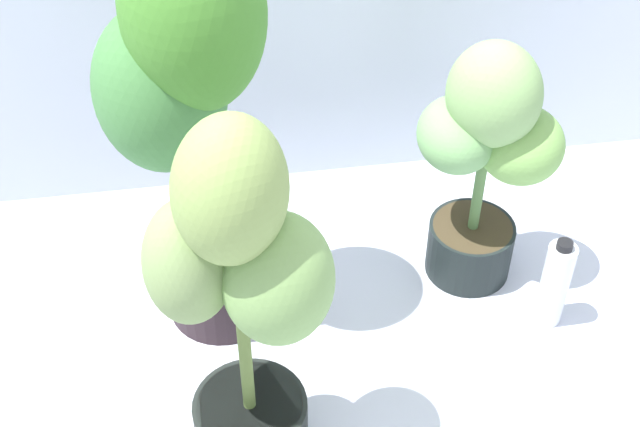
{
  "coord_description": "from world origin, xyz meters",
  "views": [
    {
      "loc": [
        -0.31,
        -1.19,
        1.7
      ],
      "look_at": [
        -0.09,
        0.21,
        0.41
      ],
      "focal_mm": 49.17,
      "sensor_mm": 36.0,
      "label": 1
    }
  ],
  "objects": [
    {
      "name": "ground_plane",
      "position": [
        0.0,
        0.0,
        0.0
      ],
      "size": [
        8.0,
        8.0,
        0.0
      ],
      "primitive_type": "plane",
      "color": "silver",
      "rests_on": "ground"
    },
    {
      "name": "potted_plant_back_left",
      "position": [
        -0.35,
        0.36,
        0.64
      ],
      "size": [
        0.44,
        0.39,
        1.07
      ],
      "color": "#2C1F24",
      "rests_on": "ground"
    },
    {
      "name": "potted_plant_back_right",
      "position": [
        0.34,
        0.38,
        0.39
      ],
      "size": [
        0.36,
        0.3,
        0.69
      ],
      "color": "black",
      "rests_on": "ground"
    },
    {
      "name": "potted_plant_front_left",
      "position": [
        -0.28,
        -0.09,
        0.5
      ],
      "size": [
        0.41,
        0.31,
        0.89
      ],
      "color": "black",
      "rests_on": "ground"
    },
    {
      "name": "nutrient_bottle",
      "position": [
        0.49,
        0.18,
        0.13
      ],
      "size": [
        0.07,
        0.07,
        0.27
      ],
      "color": "white",
      "rests_on": "ground"
    }
  ]
}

